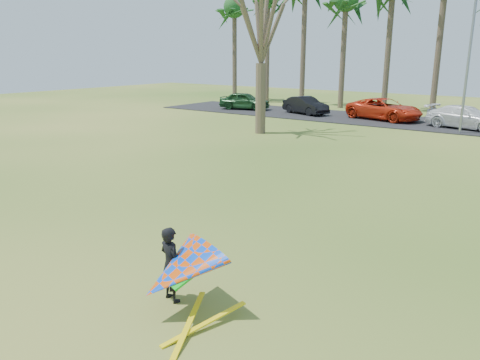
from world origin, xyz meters
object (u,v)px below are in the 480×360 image
Objects in this scene: streetlight at (472,59)px; car_1 at (306,105)px; car_3 at (466,117)px; car_2 at (384,109)px; car_0 at (245,101)px; bare_tree_left at (262,15)px; kite_flyer at (178,271)px.

streetlight is 13.14m from car_1.
car_2 is at bearing 91.92° from car_3.
streetlight is 1.84× the size of car_0.
bare_tree_left is 2.23× the size of car_0.
bare_tree_left reaches higher than car_2.
streetlight is 4.25m from car_3.
streetlight is 25.37m from kite_flyer.
car_1 is 12.01m from car_3.
kite_flyer is at bearing -60.31° from bare_tree_left.
streetlight reaches higher than car_3.
bare_tree_left is 11.69m from car_1.
car_0 is 17.81m from car_3.
car_1 is (-2.15, 9.70, -6.16)m from bare_tree_left.
streetlight reaches higher than kite_flyer.
car_0 is at bearing 172.46° from streetlight.
car_1 is 0.85× the size of car_3.
bare_tree_left is 1.21× the size of streetlight.
car_2 reaches higher than car_1.
car_3 is at bearing -104.99° from car_0.
car_0 is 0.88× the size of car_3.
kite_flyer reaches higher than car_3.
car_2 reaches higher than car_0.
car_0 is 1.04× the size of car_1.
car_0 is (-18.11, 2.40, -3.66)m from streetlight.
bare_tree_left is 12.51m from car_2.
car_3 is at bearing 98.42° from streetlight.
kite_flyer is (0.48, -27.21, 0.06)m from car_3.
kite_flyer is (0.16, -25.11, -3.62)m from streetlight.
streetlight is 1.44× the size of car_2.
bare_tree_left reaches higher than car_0.
car_0 is 33.03m from kite_flyer.
car_1 is at bearing 99.22° from car_3.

